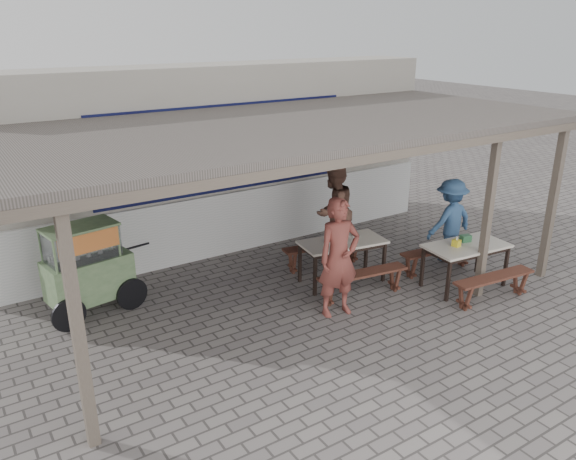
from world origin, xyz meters
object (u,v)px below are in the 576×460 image
(bench_right_wall, at_px, (438,254))
(condiment_jar, at_px, (355,233))
(bench_left_wall, at_px, (324,250))
(patron_wall_side, at_px, (333,211))
(condiment_bowl, at_px, (329,241))
(bench_left_street, at_px, (363,278))
(patron_right_table, at_px, (450,220))
(table_left, at_px, (343,245))
(tissue_box, at_px, (456,243))
(table_right, at_px, (466,249))
(vendor_cart, at_px, (87,266))
(patron_street_side, at_px, (339,258))
(donation_box, at_px, (466,238))
(bench_right_street, at_px, (494,282))

(bench_right_wall, bearing_deg, condiment_jar, 159.04)
(bench_left_wall, relative_size, patron_wall_side, 0.85)
(bench_left_wall, distance_m, condiment_bowl, 0.79)
(bench_left_street, xyz_separation_m, condiment_bowl, (-0.13, 0.76, 0.43))
(bench_right_wall, bearing_deg, bench_left_street, -172.17)
(patron_wall_side, distance_m, patron_right_table, 2.16)
(table_left, xyz_separation_m, tissue_box, (1.42, -1.21, 0.14))
(table_right, distance_m, condiment_jar, 1.86)
(table_left, height_order, condiment_jar, condiment_jar)
(vendor_cart, distance_m, condiment_jar, 4.39)
(bench_left_street, bearing_deg, patron_street_side, -155.35)
(bench_left_street, relative_size, patron_wall_side, 0.85)
(vendor_cart, distance_m, donation_box, 6.10)
(tissue_box, height_order, condiment_jar, tissue_box)
(patron_wall_side, relative_size, condiment_bowl, 11.12)
(condiment_bowl, bearing_deg, bench_left_wall, 60.05)
(bench_left_wall, xyz_separation_m, condiment_bowl, (-0.33, -0.58, 0.43))
(bench_right_wall, bearing_deg, bench_right_street, -90.00)
(bench_left_street, xyz_separation_m, bench_right_street, (1.65, -1.24, -0.00))
(bench_left_street, distance_m, vendor_cart, 4.28)
(vendor_cart, bearing_deg, tissue_box, -34.19)
(table_left, xyz_separation_m, donation_box, (1.71, -1.15, 0.14))
(bench_right_street, relative_size, donation_box, 8.65)
(table_left, xyz_separation_m, patron_right_table, (2.26, -0.32, 0.11))
(vendor_cart, height_order, patron_right_table, patron_right_table)
(vendor_cart, bearing_deg, patron_right_table, -23.70)
(condiment_jar, bearing_deg, table_left, -165.88)
(patron_wall_side, height_order, condiment_jar, patron_wall_side)
(bench_left_wall, height_order, tissue_box, tissue_box)
(table_left, height_order, bench_right_street, table_left)
(table_right, relative_size, patron_right_table, 0.93)
(patron_right_table, bearing_deg, table_right, 56.88)
(patron_right_table, relative_size, condiment_jar, 17.46)
(tissue_box, relative_size, donation_box, 0.66)
(donation_box, bearing_deg, table_left, 146.25)
(bench_left_wall, xyz_separation_m, vendor_cart, (-4.01, 0.56, 0.43))
(patron_right_table, bearing_deg, condiment_jar, -10.38)
(bench_left_street, bearing_deg, table_left, 90.00)
(patron_street_side, relative_size, donation_box, 10.61)
(patron_right_table, distance_m, tissue_box, 1.23)
(bench_left_street, bearing_deg, bench_left_wall, 90.00)
(patron_right_table, bearing_deg, vendor_cart, -12.73)
(condiment_jar, height_order, condiment_bowl, condiment_jar)
(table_left, xyz_separation_m, bench_left_street, (-0.10, -0.67, -0.33))
(patron_right_table, relative_size, donation_box, 9.00)
(table_right, height_order, condiment_bowl, condiment_bowl)
(vendor_cart, height_order, tissue_box, vendor_cart)
(table_right, bearing_deg, vendor_cart, 161.72)
(donation_box, bearing_deg, tissue_box, -168.31)
(patron_wall_side, bearing_deg, bench_right_wall, 109.04)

